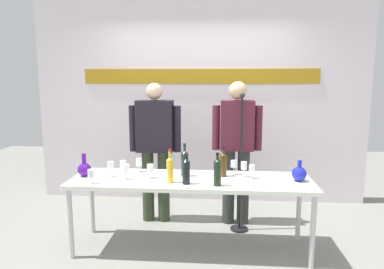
# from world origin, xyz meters

# --- Properties ---
(ground_plane) EXTENTS (10.00, 10.00, 0.00)m
(ground_plane) POSITION_xyz_m (0.00, 0.00, 0.00)
(ground_plane) COLOR gray
(back_wall) EXTENTS (4.56, 0.11, 3.00)m
(back_wall) POSITION_xyz_m (0.00, 1.51, 1.50)
(back_wall) COLOR white
(back_wall) RESTS_ON ground
(display_table) EXTENTS (2.38, 0.67, 0.74)m
(display_table) POSITION_xyz_m (0.00, 0.00, 0.68)
(display_table) COLOR white
(display_table) RESTS_ON ground
(decanter_blue_left) EXTENTS (0.14, 0.14, 0.23)m
(decanter_blue_left) POSITION_xyz_m (-1.08, 0.01, 0.81)
(decanter_blue_left) COLOR #4C138D
(decanter_blue_left) RESTS_ON display_table
(decanter_blue_right) EXTENTS (0.14, 0.14, 0.21)m
(decanter_blue_right) POSITION_xyz_m (1.05, 0.01, 0.81)
(decanter_blue_right) COLOR #1D24B5
(decanter_blue_right) RESTS_ON display_table
(presenter_left) EXTENTS (0.62, 0.22, 1.67)m
(presenter_left) POSITION_xyz_m (-0.48, 0.68, 0.95)
(presenter_left) COLOR #323C28
(presenter_left) RESTS_ON ground
(presenter_right) EXTENTS (0.57, 0.22, 1.68)m
(presenter_right) POSITION_xyz_m (0.48, 0.68, 0.96)
(presenter_right) COLOR #313532
(presenter_right) RESTS_ON ground
(wine_bottle_0) EXTENTS (0.07, 0.07, 0.31)m
(wine_bottle_0) POSITION_xyz_m (0.26, -0.20, 0.87)
(wine_bottle_0) COLOR black
(wine_bottle_0) RESTS_ON display_table
(wine_bottle_1) EXTENTS (0.06, 0.06, 0.32)m
(wine_bottle_1) POSITION_xyz_m (-0.19, -0.14, 0.87)
(wine_bottle_1) COLOR gold
(wine_bottle_1) RESTS_ON display_table
(wine_bottle_2) EXTENTS (0.07, 0.07, 0.31)m
(wine_bottle_2) POSITION_xyz_m (-0.03, -0.17, 0.87)
(wine_bottle_2) COLOR black
(wine_bottle_2) RESTS_ON display_table
(wine_bottle_3) EXTENTS (0.07, 0.07, 0.30)m
(wine_bottle_3) POSITION_xyz_m (0.32, 0.11, 0.87)
(wine_bottle_3) COLOR #462D0C
(wine_bottle_3) RESTS_ON display_table
(wine_bottle_4) EXTENTS (0.07, 0.07, 0.34)m
(wine_bottle_4) POSITION_xyz_m (-0.07, 0.09, 0.88)
(wine_bottle_4) COLOR #133028
(wine_bottle_4) RESTS_ON display_table
(wine_glass_left_0) EXTENTS (0.07, 0.07, 0.15)m
(wine_glass_left_0) POSITION_xyz_m (-0.63, -0.07, 0.84)
(wine_glass_left_0) COLOR white
(wine_glass_left_0) RESTS_ON display_table
(wine_glass_left_1) EXTENTS (0.06, 0.06, 0.14)m
(wine_glass_left_1) POSITION_xyz_m (-0.72, 0.15, 0.83)
(wine_glass_left_1) COLOR white
(wine_glass_left_1) RESTS_ON display_table
(wine_glass_left_2) EXTENTS (0.07, 0.07, 0.14)m
(wine_glass_left_2) POSITION_xyz_m (-0.92, -0.23, 0.83)
(wine_glass_left_2) COLOR white
(wine_glass_left_2) RESTS_ON display_table
(wine_glass_left_3) EXTENTS (0.07, 0.07, 0.14)m
(wine_glass_left_3) POSITION_xyz_m (-0.40, -0.01, 0.83)
(wine_glass_left_3) COLOR white
(wine_glass_left_3) RESTS_ON display_table
(wine_glass_left_4) EXTENTS (0.06, 0.06, 0.16)m
(wine_glass_left_4) POSITION_xyz_m (-0.81, 0.02, 0.85)
(wine_glass_left_4) COLOR white
(wine_glass_left_4) RESTS_ON display_table
(wine_glass_left_5) EXTENTS (0.06, 0.06, 0.14)m
(wine_glass_left_5) POSITION_xyz_m (-0.57, 0.22, 0.84)
(wine_glass_left_5) COLOR white
(wine_glass_left_5) RESTS_ON display_table
(wine_glass_right_0) EXTENTS (0.06, 0.06, 0.16)m
(wine_glass_right_0) POSITION_xyz_m (0.53, 0.10, 0.85)
(wine_glass_right_0) COLOR white
(wine_glass_right_0) RESTS_ON display_table
(wine_glass_right_1) EXTENTS (0.06, 0.06, 0.15)m
(wine_glass_right_1) POSITION_xyz_m (0.43, 0.18, 0.85)
(wine_glass_right_1) COLOR white
(wine_glass_right_1) RESTS_ON display_table
(wine_glass_right_2) EXTENTS (0.06, 0.06, 0.14)m
(wine_glass_right_2) POSITION_xyz_m (0.60, 0.06, 0.84)
(wine_glass_right_2) COLOR white
(wine_glass_right_2) RESTS_ON display_table
(microphone_stand) EXTENTS (0.20, 0.20, 1.57)m
(microphone_stand) POSITION_xyz_m (0.52, 0.48, 0.53)
(microphone_stand) COLOR black
(microphone_stand) RESTS_ON ground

